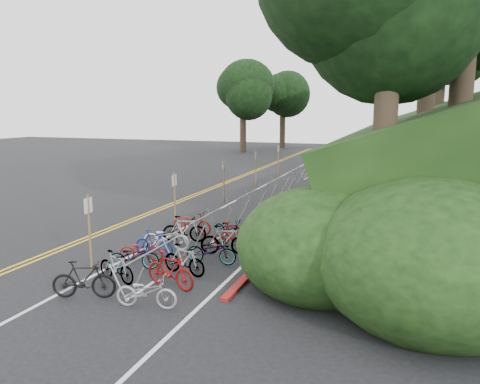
# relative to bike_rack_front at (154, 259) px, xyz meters

# --- Properties ---
(ground) EXTENTS (120.00, 120.00, 0.00)m
(ground) POSITION_rel_bike_rack_front_xyz_m (-3.22, 1.45, -0.81)
(ground) COLOR black
(ground) RESTS_ON ground
(road_markings) EXTENTS (7.47, 80.00, 0.01)m
(road_markings) POSITION_rel_bike_rack_front_xyz_m (-2.58, 11.55, -0.81)
(road_markings) COLOR gold
(road_markings) RESTS_ON ground
(red_curb) EXTENTS (0.25, 28.00, 0.10)m
(red_curb) POSITION_rel_bike_rack_front_xyz_m (2.48, 13.45, -0.76)
(red_curb) COLOR maroon
(red_curb) RESTS_ON ground
(embankment) EXTENTS (14.30, 48.14, 9.11)m
(embankment) POSITION_rel_bike_rack_front_xyz_m (9.74, 20.49, 1.76)
(embankment) COLOR black
(embankment) RESTS_ON ground
(tree_cluster) EXTENTS (32.23, 53.86, 18.00)m
(tree_cluster) POSITION_rel_bike_rack_front_xyz_m (6.54, 23.49, 10.43)
(tree_cluster) COLOR #2D2319
(tree_cluster) RESTS_ON ground
(bike_rack_front) EXTENTS (1.10, 3.15, 1.09)m
(bike_rack_front) POSITION_rel_bike_rack_front_xyz_m (0.00, 0.00, 0.00)
(bike_rack_front) COLOR gray
(bike_rack_front) RESTS_ON ground
(bike_racks_rest) EXTENTS (1.14, 23.00, 1.17)m
(bike_racks_rest) POSITION_rel_bike_rack_front_xyz_m (-0.22, 14.45, 0.04)
(bike_racks_rest) COLOR gray
(bike_racks_rest) RESTS_ON ground
(signpost_near) EXTENTS (0.08, 0.40, 2.52)m
(signpost_near) POSITION_rel_bike_rack_front_xyz_m (-2.65, 0.49, 0.63)
(signpost_near) COLOR brown
(signpost_near) RESTS_ON ground
(signposts_rest) EXTENTS (0.08, 18.40, 2.50)m
(signposts_rest) POSITION_rel_bike_rack_front_xyz_m (-2.62, 15.45, 0.62)
(signposts_rest) COLOR brown
(signposts_rest) RESTS_ON ground
(bike_front) EXTENTS (0.93, 1.65, 0.82)m
(bike_front) POSITION_rel_bike_rack_front_xyz_m (-1.54, 1.82, -0.40)
(bike_front) COLOR maroon
(bike_front) RESTS_ON ground
(bike_valet) EXTENTS (3.35, 9.25, 1.10)m
(bike_valet) POSITION_rel_bike_rack_front_xyz_m (-0.33, 2.24, -0.32)
(bike_valet) COLOR black
(bike_valet) RESTS_ON ground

